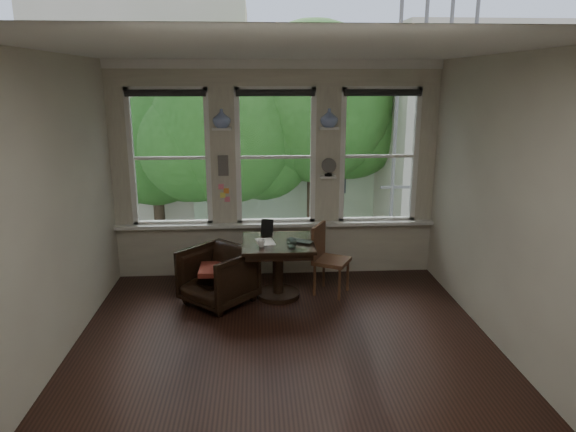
{
  "coord_description": "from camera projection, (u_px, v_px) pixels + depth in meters",
  "views": [
    {
      "loc": [
        -0.28,
        -4.85,
        2.73
      ],
      "look_at": [
        0.09,
        0.9,
        1.2
      ],
      "focal_mm": 32.0,
      "sensor_mm": 36.0,
      "label": 1
    }
  ],
  "objects": [
    {
      "name": "ground",
      "position": [
        285.0,
        348.0,
        5.4
      ],
      "size": [
        4.5,
        4.5,
        0.0
      ],
      "primitive_type": "plane",
      "color": "black",
      "rests_on": "ground"
    },
    {
      "name": "ceiling",
      "position": [
        285.0,
        50.0,
        4.63
      ],
      "size": [
        4.5,
        4.5,
        0.0
      ],
      "primitive_type": "plane",
      "rotation": [
        3.14,
        0.0,
        0.0
      ],
      "color": "silver",
      "rests_on": "ground"
    },
    {
      "name": "wall_back",
      "position": [
        276.0,
        171.0,
        7.18
      ],
      "size": [
        4.5,
        0.0,
        4.5
      ],
      "primitive_type": "plane",
      "rotation": [
        1.57,
        0.0,
        0.0
      ],
      "color": "beige",
      "rests_on": "ground"
    },
    {
      "name": "wall_front",
      "position": [
        308.0,
        310.0,
        2.84
      ],
      "size": [
        4.5,
        0.0,
        4.5
      ],
      "primitive_type": "plane",
      "rotation": [
        -1.57,
        0.0,
        0.0
      ],
      "color": "beige",
      "rests_on": "ground"
    },
    {
      "name": "wall_left",
      "position": [
        49.0,
        214.0,
        4.87
      ],
      "size": [
        0.0,
        4.5,
        4.5
      ],
      "primitive_type": "plane",
      "rotation": [
        1.57,
        0.0,
        1.57
      ],
      "color": "beige",
      "rests_on": "ground"
    },
    {
      "name": "wall_right",
      "position": [
        508.0,
        207.0,
        5.15
      ],
      "size": [
        0.0,
        4.5,
        4.5
      ],
      "primitive_type": "plane",
      "rotation": [
        1.57,
        0.0,
        -1.57
      ],
      "color": "beige",
      "rests_on": "ground"
    },
    {
      "name": "window_left",
      "position": [
        170.0,
        158.0,
        7.04
      ],
      "size": [
        1.1,
        0.12,
        1.9
      ],
      "primitive_type": null,
      "color": "white",
      "rests_on": "ground"
    },
    {
      "name": "window_center",
      "position": [
        276.0,
        157.0,
        7.13
      ],
      "size": [
        1.1,
        0.12,
        1.9
      ],
      "primitive_type": null,
      "color": "white",
      "rests_on": "ground"
    },
    {
      "name": "window_right",
      "position": [
        378.0,
        156.0,
        7.22
      ],
      "size": [
        1.1,
        0.12,
        1.9
      ],
      "primitive_type": null,
      "color": "white",
      "rests_on": "ground"
    },
    {
      "name": "shelf_left",
      "position": [
        222.0,
        129.0,
        6.89
      ],
      "size": [
        0.26,
        0.16,
        0.03
      ],
      "primitive_type": "cube",
      "color": "white",
      "rests_on": "ground"
    },
    {
      "name": "shelf_right",
      "position": [
        329.0,
        128.0,
        6.98
      ],
      "size": [
        0.26,
        0.16,
        0.03
      ],
      "primitive_type": "cube",
      "color": "white",
      "rests_on": "ground"
    },
    {
      "name": "intercom",
      "position": [
        223.0,
        165.0,
        7.04
      ],
      "size": [
        0.14,
        0.06,
        0.28
      ],
      "primitive_type": "cube",
      "color": "#59544F",
      "rests_on": "ground"
    },
    {
      "name": "sticky_notes",
      "position": [
        224.0,
        190.0,
        7.14
      ],
      "size": [
        0.16,
        0.01,
        0.24
      ],
      "primitive_type": null,
      "color": "pink",
      "rests_on": "ground"
    },
    {
      "name": "desk_fan",
      "position": [
        328.0,
        170.0,
        7.1
      ],
      "size": [
        0.2,
        0.2,
        0.24
      ],
      "primitive_type": null,
      "color": "#59544F",
      "rests_on": "ground"
    },
    {
      "name": "vase_left",
      "position": [
        222.0,
        118.0,
        6.85
      ],
      "size": [
        0.24,
        0.24,
        0.25
      ],
      "primitive_type": "imported",
      "color": "white",
      "rests_on": "shelf_left"
    },
    {
      "name": "vase_right",
      "position": [
        329.0,
        118.0,
        6.94
      ],
      "size": [
        0.24,
        0.24,
        0.25
      ],
      "primitive_type": "imported",
      "color": "white",
      "rests_on": "shelf_right"
    },
    {
      "name": "table",
      "position": [
        278.0,
        269.0,
        6.61
      ],
      "size": [
        0.9,
        0.9,
        0.75
      ],
      "primitive_type": null,
      "color": "black",
      "rests_on": "ground"
    },
    {
      "name": "armchair_left",
      "position": [
        218.0,
        276.0,
        6.42
      ],
      "size": [
        1.1,
        1.1,
        0.72
      ],
      "primitive_type": "imported",
      "rotation": [
        0.0,
        0.0,
        -0.75
      ],
      "color": "black",
      "rests_on": "ground"
    },
    {
      "name": "cushion_red",
      "position": [
        218.0,
        269.0,
        6.39
      ],
      "size": [
        0.45,
        0.45,
        0.06
      ],
      "primitive_type": "cube",
      "color": "maroon",
      "rests_on": "armchair_left"
    },
    {
      "name": "side_chair_right",
      "position": [
        332.0,
        260.0,
        6.69
      ],
      "size": [
        0.57,
        0.57,
        0.92
      ],
      "primitive_type": null,
      "rotation": [
        0.0,
        0.0,
        1.08
      ],
      "color": "#462B19",
      "rests_on": "ground"
    },
    {
      "name": "laptop",
      "position": [
        298.0,
        242.0,
        6.44
      ],
      "size": [
        0.41,
        0.38,
        0.03
      ],
      "primitive_type": "imported",
      "rotation": [
        0.0,
        0.0,
        -0.59
      ],
      "color": "black",
      "rests_on": "table"
    },
    {
      "name": "mug",
      "position": [
        261.0,
        243.0,
        6.29
      ],
      "size": [
        0.1,
        0.1,
        0.09
      ],
      "primitive_type": "imported",
      "rotation": [
        0.0,
        0.0,
        0.08
      ],
      "color": "white",
      "rests_on": "table"
    },
    {
      "name": "drinking_glass",
      "position": [
        291.0,
        244.0,
        6.25
      ],
      "size": [
        0.16,
        0.16,
        0.1
      ],
      "primitive_type": "imported",
      "rotation": [
        0.0,
        0.0,
        0.21
      ],
      "color": "white",
      "rests_on": "table"
    },
    {
      "name": "tablet",
      "position": [
        267.0,
        228.0,
        6.73
      ],
      "size": [
        0.17,
        0.11,
        0.22
      ],
      "primitive_type": "cube",
      "rotation": [
        -0.26,
        0.0,
        -0.23
      ],
      "color": "black",
      "rests_on": "table"
    },
    {
      "name": "papers",
      "position": [
        265.0,
        242.0,
        6.5
      ],
      "size": [
        0.27,
        0.33,
        0.0
      ],
      "primitive_type": "cube",
      "rotation": [
        0.0,
        0.0,
        0.16
      ],
      "color": "silver",
      "rests_on": "table"
    }
  ]
}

